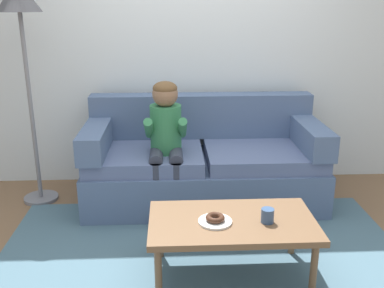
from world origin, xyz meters
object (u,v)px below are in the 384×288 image
at_px(couch, 203,164).
at_px(floor_lamp, 21,18).
at_px(donut, 215,218).
at_px(mug, 267,216).
at_px(person_child, 166,135).
at_px(coffee_table, 232,225).

height_order(couch, floor_lamp, floor_lamp).
bearing_deg(donut, floor_lamp, 138.67).
xyz_separation_m(donut, mug, (0.32, -0.01, 0.01)).
bearing_deg(donut, couch, 89.14).
bearing_deg(mug, couch, 103.80).
bearing_deg(mug, donut, 177.88).
height_order(couch, person_child, person_child).
height_order(mug, floor_lamp, floor_lamp).
bearing_deg(mug, floor_lamp, 144.02).
bearing_deg(floor_lamp, person_child, -12.38).
relative_size(person_child, floor_lamp, 0.58).
relative_size(person_child, mug, 12.24).
xyz_separation_m(coffee_table, person_child, (-0.42, 0.99, 0.31)).
relative_size(coffee_table, donut, 8.71).
bearing_deg(person_child, mug, -58.68).
xyz_separation_m(coffee_table, floor_lamp, (-1.56, 1.24, 1.22)).
bearing_deg(couch, floor_lamp, 178.11).
distance_m(person_child, floor_lamp, 1.48).
height_order(couch, donut, couch).
distance_m(couch, person_child, 0.51).
xyz_separation_m(person_child, floor_lamp, (-1.14, 0.25, 0.91)).
distance_m(mug, floor_lamp, 2.47).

